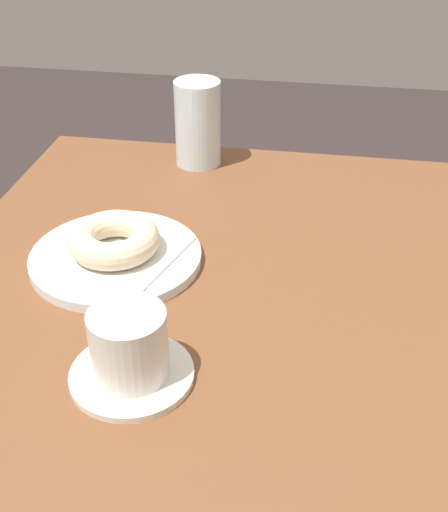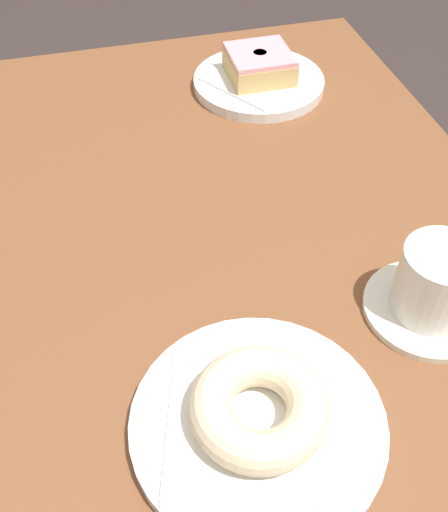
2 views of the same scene
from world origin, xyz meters
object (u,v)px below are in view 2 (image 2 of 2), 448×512
at_px(donut_glazed_square, 259,64).
at_px(plate_sugar_ring, 256,424).
at_px(coffee_cup, 435,287).
at_px(plate_glazed_square, 259,83).
at_px(donut_sugar_ring, 258,408).

bearing_deg(donut_glazed_square, plate_sugar_ring, 162.67).
bearing_deg(coffee_cup, plate_glazed_square, 4.76).
relative_size(donut_glazed_square, donut_sugar_ring, 0.76).
bearing_deg(plate_glazed_square, plate_sugar_ring, 162.67).
height_order(donut_glazed_square, coffee_cup, coffee_cup).
bearing_deg(plate_sugar_ring, donut_glazed_square, -17.33).
bearing_deg(plate_glazed_square, coffee_cup, -175.24).
bearing_deg(coffee_cup, donut_glazed_square, 4.76).
bearing_deg(coffee_cup, plate_sugar_ring, 111.36).
xyz_separation_m(plate_glazed_square, donut_glazed_square, (0.00, 0.00, 0.03)).
relative_size(donut_glazed_square, plate_sugar_ring, 0.40).
distance_m(donut_glazed_square, coffee_cup, 0.45).
height_order(donut_glazed_square, plate_sugar_ring, donut_glazed_square).
bearing_deg(donut_glazed_square, plate_glazed_square, 0.00).
relative_size(plate_sugar_ring, coffee_cup, 1.72).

